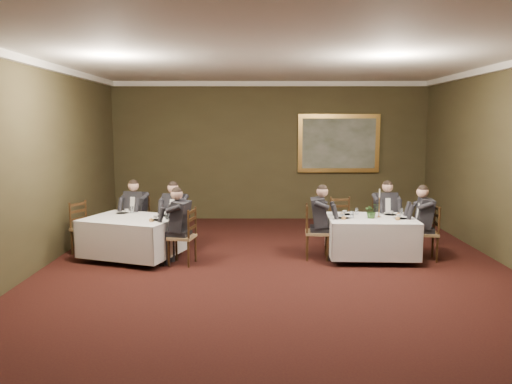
{
  "coord_description": "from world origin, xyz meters",
  "views": [
    {
      "loc": [
        -0.32,
        -7.76,
        2.45
      ],
      "look_at": [
        -0.34,
        1.72,
        1.15
      ],
      "focal_mm": 35.0,
      "sensor_mm": 36.0,
      "label": 1
    }
  ],
  "objects_px": {
    "chair_main_backright": "(384,234)",
    "diner_main_endleft": "(317,231)",
    "chair_sec_backleft": "(137,232)",
    "diner_sec_backright": "(175,224)",
    "chair_main_endleft": "(316,243)",
    "diner_main_backright": "(385,223)",
    "chair_main_backleft": "(342,234)",
    "chair_main_endright": "(425,244)",
    "table_main": "(371,235)",
    "chair_sec_endright": "(183,248)",
    "diner_main_endright": "(425,232)",
    "centerpiece": "(372,210)",
    "diner_sec_backleft": "(137,221)",
    "diner_sec_endright": "(182,235)",
    "table_second": "(132,235)",
    "candlestick": "(379,206)",
    "painting": "(339,143)",
    "chair_sec_endleft": "(86,239)",
    "chair_sec_backright": "(176,236)"
  },
  "relations": [
    {
      "from": "diner_main_endleft",
      "to": "centerpiece",
      "type": "relative_size",
      "value": 4.72
    },
    {
      "from": "diner_main_endleft",
      "to": "chair_sec_endright",
      "type": "distance_m",
      "value": 2.44
    },
    {
      "from": "table_second",
      "to": "diner_sec_backleft",
      "type": "distance_m",
      "value": 0.93
    },
    {
      "from": "diner_sec_endright",
      "to": "table_second",
      "type": "bearing_deg",
      "value": 82.2
    },
    {
      "from": "chair_main_endleft",
      "to": "diner_sec_endright",
      "type": "height_order",
      "value": "diner_sec_endright"
    },
    {
      "from": "chair_sec_backleft",
      "to": "diner_sec_backleft",
      "type": "xyz_separation_m",
      "value": [
        -0.0,
        -0.01,
        0.23
      ]
    },
    {
      "from": "diner_main_endright",
      "to": "diner_sec_backleft",
      "type": "xyz_separation_m",
      "value": [
        -5.45,
        0.95,
        0.0
      ]
    },
    {
      "from": "table_main",
      "to": "diner_main_endright",
      "type": "distance_m",
      "value": 0.98
    },
    {
      "from": "painting",
      "to": "centerpiece",
      "type": "bearing_deg",
      "value": -90.1
    },
    {
      "from": "chair_sec_backleft",
      "to": "diner_sec_backleft",
      "type": "relative_size",
      "value": 0.74
    },
    {
      "from": "chair_sec_backleft",
      "to": "centerpiece",
      "type": "distance_m",
      "value": 4.62
    },
    {
      "from": "chair_sec_endright",
      "to": "candlestick",
      "type": "relative_size",
      "value": 1.88
    },
    {
      "from": "chair_main_backleft",
      "to": "chair_sec_endright",
      "type": "relative_size",
      "value": 1.0
    },
    {
      "from": "table_main",
      "to": "diner_sec_backright",
      "type": "bearing_deg",
      "value": 170.28
    },
    {
      "from": "chair_main_endright",
      "to": "diner_sec_endright",
      "type": "relative_size",
      "value": 0.74
    },
    {
      "from": "diner_main_endright",
      "to": "diner_main_backright",
      "type": "bearing_deg",
      "value": 40.78
    },
    {
      "from": "chair_main_endright",
      "to": "chair_sec_endright",
      "type": "bearing_deg",
      "value": 101.67
    },
    {
      "from": "chair_main_endleft",
      "to": "diner_main_backright",
      "type": "bearing_deg",
      "value": 121.2
    },
    {
      "from": "chair_sec_endright",
      "to": "diner_sec_endright",
      "type": "distance_m",
      "value": 0.23
    },
    {
      "from": "chair_sec_endright",
      "to": "candlestick",
      "type": "height_order",
      "value": "candlestick"
    },
    {
      "from": "chair_main_endleft",
      "to": "diner_sec_backright",
      "type": "relative_size",
      "value": 0.74
    },
    {
      "from": "diner_main_endleft",
      "to": "chair_sec_endright",
      "type": "xyz_separation_m",
      "value": [
        -2.4,
        -0.38,
        -0.23
      ]
    },
    {
      "from": "chair_main_endleft",
      "to": "diner_main_endright",
      "type": "height_order",
      "value": "diner_main_endright"
    },
    {
      "from": "chair_main_endright",
      "to": "diner_sec_backleft",
      "type": "relative_size",
      "value": 0.74
    },
    {
      "from": "diner_sec_backleft",
      "to": "chair_sec_endleft",
      "type": "bearing_deg",
      "value": 49.83
    },
    {
      "from": "table_second",
      "to": "chair_main_backright",
      "type": "bearing_deg",
      "value": 9.33
    },
    {
      "from": "diner_main_backright",
      "to": "diner_sec_backleft",
      "type": "xyz_separation_m",
      "value": [
        -4.93,
        0.14,
        0.0
      ]
    },
    {
      "from": "diner_sec_endright",
      "to": "chair_main_backright",
      "type": "bearing_deg",
      "value": -62.18
    },
    {
      "from": "chair_main_backright",
      "to": "diner_main_endleft",
      "type": "distance_m",
      "value": 1.62
    },
    {
      "from": "table_main",
      "to": "candlestick",
      "type": "xyz_separation_m",
      "value": [
        0.15,
        0.07,
        0.51
      ]
    },
    {
      "from": "chair_sec_backleft",
      "to": "diner_sec_backright",
      "type": "bearing_deg",
      "value": 174.88
    },
    {
      "from": "diner_main_backright",
      "to": "diner_sec_backright",
      "type": "bearing_deg",
      "value": -2.25
    },
    {
      "from": "chair_main_endright",
      "to": "chair_sec_endright",
      "type": "distance_m",
      "value": 4.37
    },
    {
      "from": "diner_sec_endright",
      "to": "table_main",
      "type": "bearing_deg",
      "value": -72.8
    },
    {
      "from": "diner_main_endright",
      "to": "diner_sec_backright",
      "type": "distance_m",
      "value": 4.68
    },
    {
      "from": "chair_sec_backright",
      "to": "painting",
      "type": "bearing_deg",
      "value": -128.6
    },
    {
      "from": "diner_main_backright",
      "to": "chair_sec_backright",
      "type": "relative_size",
      "value": 1.35
    },
    {
      "from": "diner_main_endright",
      "to": "diner_sec_backleft",
      "type": "bearing_deg",
      "value": 87.82
    },
    {
      "from": "chair_main_endleft",
      "to": "diner_sec_endright",
      "type": "relative_size",
      "value": 0.74
    },
    {
      "from": "diner_main_endright",
      "to": "candlestick",
      "type": "relative_size",
      "value": 2.52
    },
    {
      "from": "table_main",
      "to": "chair_sec_endright",
      "type": "relative_size",
      "value": 1.61
    },
    {
      "from": "diner_sec_endright",
      "to": "diner_main_endright",
      "type": "bearing_deg",
      "value": -74.55
    },
    {
      "from": "table_main",
      "to": "chair_sec_endleft",
      "type": "distance_m",
      "value": 5.32
    },
    {
      "from": "chair_main_backleft",
      "to": "painting",
      "type": "xyz_separation_m",
      "value": [
        0.39,
        3.01,
        1.67
      ]
    },
    {
      "from": "diner_sec_backleft",
      "to": "centerpiece",
      "type": "height_order",
      "value": "diner_sec_backleft"
    },
    {
      "from": "table_main",
      "to": "chair_main_backright",
      "type": "distance_m",
      "value": 0.92
    },
    {
      "from": "chair_main_backleft",
      "to": "chair_main_endright",
      "type": "bearing_deg",
      "value": 141.79
    },
    {
      "from": "chair_main_backright",
      "to": "diner_sec_backright",
      "type": "xyz_separation_m",
      "value": [
        -4.11,
        -0.16,
        0.23
      ]
    },
    {
      "from": "diner_sec_endright",
      "to": "chair_main_backleft",
      "type": "bearing_deg",
      "value": -57.46
    },
    {
      "from": "diner_main_backright",
      "to": "chair_main_endleft",
      "type": "height_order",
      "value": "diner_main_backright"
    }
  ]
}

